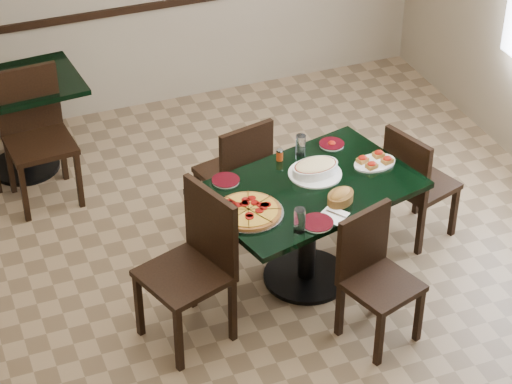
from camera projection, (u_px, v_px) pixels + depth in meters
name	position (u px, v px, depth m)	size (l,w,h in m)	color
floor	(261.00, 296.00, 6.56)	(5.50, 5.50, 0.00)	#7F6749
room_shell	(303.00, 7.00, 7.52)	(5.50, 5.50, 5.50)	white
main_table	(309.00, 209.00, 6.39)	(1.51, 1.16, 0.75)	black
back_table	(17.00, 110.00, 7.53)	(1.04, 0.80, 0.75)	black
chair_far	(238.00, 170.00, 6.90)	(0.50, 0.50, 0.89)	black
chair_near	(373.00, 270.00, 6.02)	(0.51, 0.51, 0.86)	black
chair_right	(415.00, 180.00, 6.82)	(0.51, 0.51, 0.87)	black
chair_left	(196.00, 258.00, 5.97)	(0.60, 0.60, 1.01)	black
back_chair_near	(35.00, 128.00, 7.23)	(0.50, 0.50, 1.00)	black
pepperoni_pizza	(248.00, 211.00, 6.03)	(0.43, 0.43, 0.04)	#A8A8AF
lasagna_casserole	(315.00, 168.00, 6.37)	(0.35, 0.35, 0.09)	white
bread_basket	(340.00, 197.00, 6.12)	(0.24, 0.22, 0.09)	brown
bruschetta_platter	(375.00, 161.00, 6.48)	(0.32, 0.24, 0.05)	white
side_plate_near	(317.00, 223.00, 5.95)	(0.20, 0.20, 0.02)	white
side_plate_far_r	(332.00, 144.00, 6.68)	(0.17, 0.17, 0.03)	white
side_plate_far_l	(226.00, 180.00, 6.32)	(0.18, 0.18, 0.02)	white
napkin_setting	(333.00, 215.00, 6.02)	(0.21, 0.21, 0.01)	white
water_glass_a	(301.00, 145.00, 6.56)	(0.07, 0.07, 0.14)	silver
water_glass_b	(300.00, 220.00, 5.85)	(0.07, 0.07, 0.15)	silver
pepper_shaker	(280.00, 155.00, 6.51)	(0.05, 0.05, 0.08)	red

